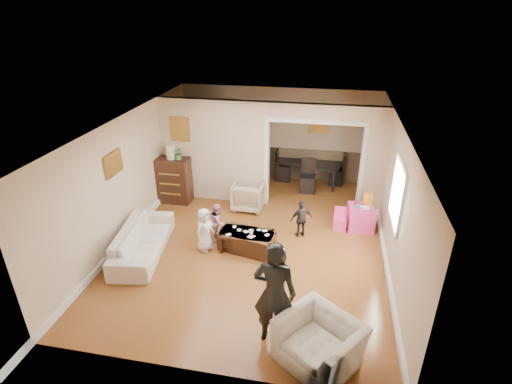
% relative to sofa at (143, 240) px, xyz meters
% --- Properties ---
extents(floor, '(7.00, 7.00, 0.00)m').
position_rel_sofa_xyz_m(floor, '(2.13, 0.94, -0.30)').
color(floor, brown).
rests_on(floor, ground).
extents(partition_left, '(2.75, 0.18, 2.60)m').
position_rel_sofa_xyz_m(partition_left, '(0.75, 2.74, 1.00)').
color(partition_left, '#CAB394').
rests_on(partition_left, ground).
extents(partition_right, '(0.55, 0.18, 2.60)m').
position_rel_sofa_xyz_m(partition_right, '(4.60, 2.74, 1.00)').
color(partition_right, '#CAB394').
rests_on(partition_right, ground).
extents(partition_header, '(2.22, 0.18, 0.35)m').
position_rel_sofa_xyz_m(partition_header, '(3.23, 2.74, 2.12)').
color(partition_header, '#CAB394').
rests_on(partition_header, partition_right).
extents(window_pane, '(0.03, 0.95, 1.10)m').
position_rel_sofa_xyz_m(window_pane, '(4.86, 0.54, 1.25)').
color(window_pane, white).
rests_on(window_pane, ground).
extents(framed_art_partition, '(0.45, 0.03, 0.55)m').
position_rel_sofa_xyz_m(framed_art_partition, '(-0.07, 2.64, 1.55)').
color(framed_art_partition, brown).
rests_on(framed_art_partition, partition_left).
extents(framed_art_sofa_wall, '(0.03, 0.55, 0.40)m').
position_rel_sofa_xyz_m(framed_art_sofa_wall, '(-0.58, 0.34, 1.50)').
color(framed_art_sofa_wall, brown).
extents(framed_art_alcove, '(0.45, 0.03, 0.55)m').
position_rel_sofa_xyz_m(framed_art_alcove, '(3.23, 4.38, 1.40)').
color(framed_art_alcove, brown).
extents(sofa, '(1.09, 2.16, 0.60)m').
position_rel_sofa_xyz_m(sofa, '(0.00, 0.00, 0.00)').
color(sofa, white).
rests_on(sofa, ground).
extents(armchair_back, '(0.77, 0.79, 0.70)m').
position_rel_sofa_xyz_m(armchair_back, '(1.71, 2.32, 0.05)').
color(armchair_back, tan).
rests_on(armchair_back, ground).
extents(armchair_front, '(1.42, 1.39, 0.70)m').
position_rel_sofa_xyz_m(armchair_front, '(3.66, -2.05, 0.05)').
color(armchair_front, white).
rests_on(armchair_front, ground).
extents(dresser, '(0.85, 0.48, 1.17)m').
position_rel_sofa_xyz_m(dresser, '(-0.24, 2.36, 0.28)').
color(dresser, black).
rests_on(dresser, ground).
extents(table_lamp, '(0.22, 0.22, 0.36)m').
position_rel_sofa_xyz_m(table_lamp, '(-0.24, 2.36, 1.05)').
color(table_lamp, beige).
rests_on(table_lamp, dresser).
extents(potted_plant, '(0.29, 0.25, 0.33)m').
position_rel_sofa_xyz_m(potted_plant, '(-0.04, 2.36, 1.03)').
color(potted_plant, '#467D37').
rests_on(potted_plant, dresser).
extents(coffee_table, '(1.20, 0.78, 0.42)m').
position_rel_sofa_xyz_m(coffee_table, '(2.06, 0.52, -0.09)').
color(coffee_table, '#371F11').
rests_on(coffee_table, ground).
extents(coffee_cup, '(0.12, 0.12, 0.10)m').
position_rel_sofa_xyz_m(coffee_cup, '(2.16, 0.47, 0.16)').
color(coffee_cup, silver).
rests_on(coffee_cup, coffee_table).
extents(play_table, '(0.63, 0.63, 0.55)m').
position_rel_sofa_xyz_m(play_table, '(4.40, 1.86, -0.03)').
color(play_table, '#E73C98').
rests_on(play_table, ground).
extents(cereal_box, '(0.21, 0.09, 0.30)m').
position_rel_sofa_xyz_m(cereal_box, '(4.52, 1.96, 0.40)').
color(cereal_box, yellow).
rests_on(cereal_box, play_table).
extents(cyan_cup, '(0.08, 0.08, 0.08)m').
position_rel_sofa_xyz_m(cyan_cup, '(4.30, 1.81, 0.29)').
color(cyan_cup, '#27BEC4').
rests_on(cyan_cup, play_table).
extents(toy_block, '(0.10, 0.09, 0.05)m').
position_rel_sofa_xyz_m(toy_block, '(4.28, 1.98, 0.27)').
color(toy_block, red).
rests_on(toy_block, play_table).
extents(play_bowl, '(0.24, 0.24, 0.05)m').
position_rel_sofa_xyz_m(play_bowl, '(4.45, 1.74, 0.27)').
color(play_bowl, silver).
rests_on(play_bowl, play_table).
extents(dining_table, '(2.00, 1.43, 0.63)m').
position_rel_sofa_xyz_m(dining_table, '(3.07, 4.24, 0.02)').
color(dining_table, black).
rests_on(dining_table, ground).
extents(adult_person, '(0.66, 0.46, 1.75)m').
position_rel_sofa_xyz_m(adult_person, '(2.97, -1.77, 0.57)').
color(adult_person, black).
rests_on(adult_person, ground).
extents(child_kneel_a, '(0.46, 0.54, 0.95)m').
position_rel_sofa_xyz_m(child_kneel_a, '(1.21, 0.37, 0.17)').
color(child_kneel_a, white).
rests_on(child_kneel_a, ground).
extents(child_kneel_b, '(0.37, 0.45, 0.84)m').
position_rel_sofa_xyz_m(child_kneel_b, '(1.36, 0.82, 0.12)').
color(child_kneel_b, '#C67B97').
rests_on(child_kneel_b, ground).
extents(child_toddler, '(0.54, 0.42, 0.86)m').
position_rel_sofa_xyz_m(child_toddler, '(3.11, 1.27, 0.13)').
color(child_toddler, black).
rests_on(child_toddler, ground).
extents(craft_papers, '(0.89, 0.43, 0.00)m').
position_rel_sofa_xyz_m(craft_papers, '(2.10, 0.53, 0.12)').
color(craft_papers, white).
rests_on(craft_papers, coffee_table).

